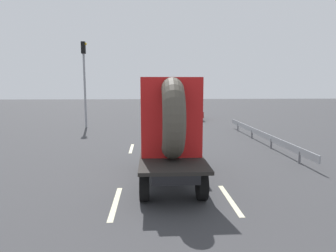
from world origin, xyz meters
name	(u,v)px	position (x,y,z in m)	size (l,w,h in m)	color
ground_plane	(160,176)	(0.00, 0.00, 0.00)	(120.00, 120.00, 0.00)	#38383A
flatbed_truck	(169,131)	(0.30, -0.31, 1.74)	(2.02, 5.39, 3.63)	black
distant_sedan	(191,112)	(3.69, 18.62, 0.73)	(1.79, 4.17, 1.36)	black
traffic_light	(84,73)	(-5.47, 13.08, 4.28)	(0.42, 0.36, 6.67)	gray
guardrail	(261,134)	(6.09, 6.04, 0.53)	(0.10, 12.38, 0.71)	gray
lane_dash_left_near	(115,203)	(-1.39, -2.56, 0.00)	(2.53, 0.16, 0.01)	beige
lane_dash_left_far	(131,148)	(-1.39, 4.95, 0.00)	(2.32, 0.16, 0.01)	beige
lane_dash_right_near	(230,200)	(1.99, -2.50, 0.00)	(2.46, 0.16, 0.01)	beige
lane_dash_right_far	(194,147)	(1.99, 5.02, 0.00)	(2.31, 0.16, 0.01)	beige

